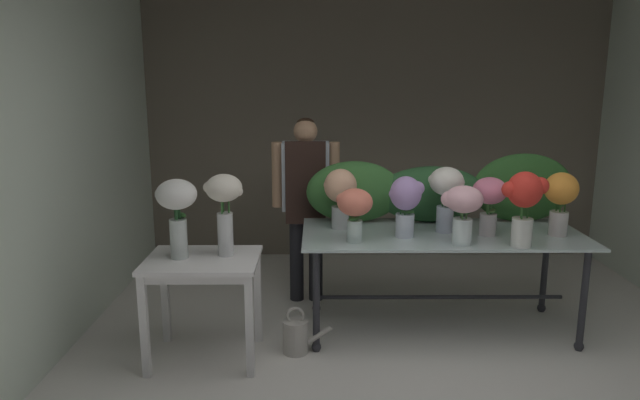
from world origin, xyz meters
TOP-DOWN VIEW (x-y plane):
  - ground_plane at (0.00, 1.72)m, footprint 7.58×7.58m
  - wall_back at (0.00, 3.44)m, footprint 4.91×0.12m
  - wall_left at (-2.46, 1.72)m, footprint 0.12×3.56m
  - display_table_glass at (0.33, 1.45)m, footprint 2.08×0.90m
  - side_table_white at (-1.38, 1.01)m, footprint 0.76×0.60m
  - florist at (-0.71, 2.07)m, footprint 0.57×0.24m
  - foliage_backdrop at (0.32, 1.78)m, footprint 2.12×0.28m
  - vase_peach_stock at (-0.43, 1.57)m, footprint 0.25×0.25m
  - vase_blush_ranunculus at (0.39, 1.14)m, footprint 0.28×0.26m
  - vase_lilac_hydrangea at (0.03, 1.33)m, footprint 0.26×0.23m
  - vase_scarlet_carnations at (0.79, 1.09)m, footprint 0.32×0.24m
  - vase_coral_dahlias at (-0.35, 1.20)m, footprint 0.26×0.25m
  - vase_rosy_peonies at (0.64, 1.37)m, footprint 0.28×0.25m
  - vase_sunset_anemones at (1.16, 1.37)m, footprint 0.25×0.24m
  - vase_ivory_snapdragons at (0.35, 1.47)m, footprint 0.26×0.25m
  - vase_white_roses_tall at (-1.54, 1.01)m, footprint 0.28×0.27m
  - vase_cream_lisianthus_tall at (-1.23, 1.07)m, footprint 0.27×0.25m
  - watering_can at (-0.76, 1.08)m, footprint 0.35×0.18m

SIDE VIEW (x-z plane):
  - ground_plane at x=0.00m, z-range 0.00..0.00m
  - watering_can at x=-0.76m, z-range -0.05..0.30m
  - side_table_white at x=-1.38m, z-range 0.27..0.99m
  - display_table_glass at x=0.33m, z-range 0.28..1.06m
  - florist at x=-0.71m, z-range 0.18..1.77m
  - foliage_backdrop at x=0.32m, z-range 0.75..1.30m
  - vase_coral_dahlias at x=-0.35m, z-range 0.84..1.22m
  - vase_blush_ranunculus at x=0.39m, z-range 0.84..1.25m
  - vase_lilac_hydrangea at x=0.03m, z-range 0.82..1.27m
  - vase_rosy_peonies at x=0.64m, z-range 0.84..1.28m
  - vase_peach_stock at x=-0.43m, z-range 0.83..1.29m
  - vase_sunset_anemones at x=1.16m, z-range 0.83..1.30m
  - vase_white_roses_tall at x=-1.54m, z-range 0.82..1.35m
  - vase_ivory_snapdragons at x=0.35m, z-range 0.85..1.34m
  - vase_cream_lisianthus_tall at x=-1.23m, z-range 0.82..1.38m
  - vase_scarlet_carnations at x=0.79m, z-range 0.84..1.36m
  - wall_back at x=0.00m, z-range 0.00..2.73m
  - wall_left at x=-2.46m, z-range 0.00..2.73m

